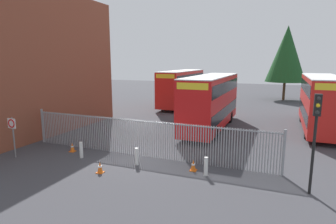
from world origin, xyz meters
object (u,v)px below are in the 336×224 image
at_px(traffic_cone_mid_forecourt, 72,147).
at_px(double_decker_bus_behind_fence_right, 182,87).
at_px(double_decker_bus_near_gate, 211,100).
at_px(speed_limit_sign_post, 12,128).
at_px(bollard_center_front, 137,156).
at_px(double_decker_bus_behind_fence_left, 321,101).
at_px(bollard_near_right, 206,166).
at_px(traffic_light_kerbside, 316,126).
at_px(bollard_near_left, 81,150).
at_px(traffic_cone_by_gate, 100,167).
at_px(traffic_cone_near_kerb, 193,165).

bearing_deg(traffic_cone_mid_forecourt, double_decker_bus_behind_fence_right, 88.99).
xyz_separation_m(double_decker_bus_near_gate, speed_limit_sign_post, (-8.99, -11.41, -0.65)).
bearing_deg(speed_limit_sign_post, traffic_cone_mid_forecourt, 41.08).
relative_size(double_decker_bus_near_gate, bollard_center_front, 11.38).
relative_size(double_decker_bus_near_gate, double_decker_bus_behind_fence_left, 1.00).
height_order(bollard_center_front, bollard_near_right, same).
xyz_separation_m(speed_limit_sign_post, traffic_light_kerbside, (15.73, 1.40, 1.21)).
distance_m(bollard_near_left, traffic_cone_by_gate, 2.81).
bearing_deg(double_decker_bus_behind_fence_left, bollard_near_left, -136.77).
xyz_separation_m(bollard_near_left, traffic_cone_mid_forecourt, (-1.26, 0.69, -0.19)).
bearing_deg(traffic_cone_by_gate, traffic_light_kerbside, 8.67).
relative_size(double_decker_bus_near_gate, bollard_near_left, 11.38).
xyz_separation_m(double_decker_bus_behind_fence_left, traffic_cone_near_kerb, (-6.99, -12.27, -2.13)).
xyz_separation_m(bollard_near_right, traffic_cone_mid_forecourt, (-8.69, 0.50, -0.19)).
distance_m(double_decker_bus_behind_fence_left, double_decker_bus_behind_fence_right, 16.41).
height_order(traffic_cone_near_kerb, traffic_light_kerbside, traffic_light_kerbside).
height_order(double_decker_bus_behind_fence_left, traffic_cone_near_kerb, double_decker_bus_behind_fence_left).
xyz_separation_m(double_decker_bus_near_gate, bollard_near_right, (2.13, -9.79, -1.95)).
distance_m(double_decker_bus_near_gate, double_decker_bus_behind_fence_right, 12.11).
relative_size(bollard_near_left, bollard_center_front, 1.00).
bearing_deg(double_decker_bus_near_gate, traffic_cone_mid_forecourt, -125.22).
bearing_deg(bollard_center_front, bollard_near_right, -0.25).
relative_size(traffic_cone_mid_forecourt, traffic_cone_near_kerb, 1.00).
height_order(double_decker_bus_behind_fence_left, double_decker_bus_behind_fence_right, same).
relative_size(double_decker_bus_behind_fence_left, double_decker_bus_behind_fence_right, 1.00).
relative_size(bollard_center_front, traffic_cone_by_gate, 1.61).
distance_m(double_decker_bus_behind_fence_left, traffic_light_kerbside, 12.97).
xyz_separation_m(bollard_center_front, traffic_cone_near_kerb, (3.12, 0.35, -0.19)).
bearing_deg(traffic_cone_near_kerb, traffic_cone_mid_forecourt, 179.07).
height_order(bollard_center_front, traffic_cone_mid_forecourt, bollard_center_front).
bearing_deg(double_decker_bus_behind_fence_right, bollard_near_right, -67.53).
xyz_separation_m(double_decker_bus_behind_fence_left, traffic_light_kerbside, (-1.61, -12.85, 0.56)).
distance_m(double_decker_bus_behind_fence_right, traffic_cone_near_kerb, 21.32).
height_order(bollard_near_right, traffic_cone_near_kerb, bollard_near_right).
distance_m(double_decker_bus_near_gate, traffic_light_kerbside, 12.08).
bearing_deg(double_decker_bus_near_gate, traffic_cone_near_kerb, -81.74).
height_order(double_decker_bus_behind_fence_right, speed_limit_sign_post, double_decker_bus_behind_fence_right).
bearing_deg(traffic_cone_by_gate, bollard_center_front, 55.20).
bearing_deg(double_decker_bus_behind_fence_right, double_decker_bus_behind_fence_left, -27.36).
bearing_deg(double_decker_bus_near_gate, double_decker_bus_behind_fence_right, 120.90).
xyz_separation_m(traffic_cone_mid_forecourt, speed_limit_sign_post, (-2.42, -2.11, 1.49)).
bearing_deg(bollard_near_left, traffic_light_kerbside, -0.07).
bearing_deg(double_decker_bus_near_gate, traffic_cone_by_gate, -104.33).
xyz_separation_m(bollard_center_front, speed_limit_sign_post, (-7.24, -1.63, 1.30)).
height_order(traffic_cone_by_gate, traffic_light_kerbside, traffic_light_kerbside).
xyz_separation_m(traffic_cone_near_kerb, traffic_light_kerbside, (5.37, -0.58, 2.70)).
relative_size(double_decker_bus_near_gate, traffic_cone_mid_forecourt, 18.32).
height_order(double_decker_bus_behind_fence_left, speed_limit_sign_post, double_decker_bus_behind_fence_left).
relative_size(double_decker_bus_behind_fence_right, traffic_cone_near_kerb, 18.32).
xyz_separation_m(bollard_near_left, traffic_cone_near_kerb, (6.67, 0.57, -0.19)).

